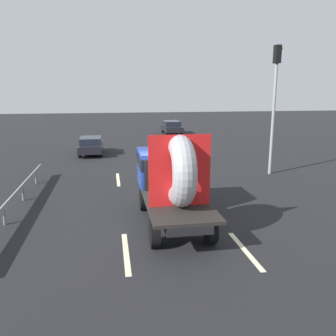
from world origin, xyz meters
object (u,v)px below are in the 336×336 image
traffic_light (275,94)px  oncoming_car (172,127)px  distant_sedan (91,145)px  flatbed_truck (170,176)px

traffic_light → oncoming_car: size_ratio=1.64×
distant_sedan → traffic_light: size_ratio=0.56×
flatbed_truck → oncoming_car: size_ratio=1.29×
flatbed_truck → distant_sedan: size_ratio=1.40×
traffic_light → oncoming_car: traffic_light is taller
flatbed_truck → traffic_light: size_ratio=0.78×
traffic_light → oncoming_car: bearing=96.8°
distant_sedan → oncoming_car: 13.25m
traffic_light → flatbed_truck: bearing=-138.4°
distant_sedan → traffic_light: bearing=-37.5°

